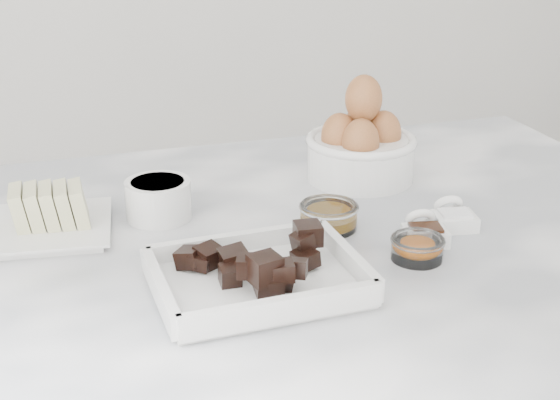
% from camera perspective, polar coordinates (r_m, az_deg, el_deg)
% --- Properties ---
extents(marble_slab, '(1.20, 0.80, 0.04)m').
position_cam_1_polar(marble_slab, '(1.02, -0.57, -3.88)').
color(marble_slab, white).
rests_on(marble_slab, cabinet).
extents(chocolate_dish, '(0.24, 0.19, 0.06)m').
position_cam_1_polar(chocolate_dish, '(0.88, -1.64, -5.18)').
color(chocolate_dish, white).
rests_on(chocolate_dish, marble_slab).
extents(butter_plate, '(0.18, 0.18, 0.06)m').
position_cam_1_polar(butter_plate, '(1.06, -16.81, -1.19)').
color(butter_plate, white).
rests_on(butter_plate, marble_slab).
extents(sugar_ramekin, '(0.09, 0.09, 0.05)m').
position_cam_1_polar(sugar_ramekin, '(1.07, -8.89, 0.16)').
color(sugar_ramekin, white).
rests_on(sugar_ramekin, marble_slab).
extents(egg_bowl, '(0.17, 0.17, 0.16)m').
position_cam_1_polar(egg_bowl, '(1.20, 5.94, 3.96)').
color(egg_bowl, white).
rests_on(egg_bowl, marble_slab).
extents(honey_bowl, '(0.08, 0.08, 0.03)m').
position_cam_1_polar(honey_bowl, '(1.03, 3.58, -1.15)').
color(honey_bowl, white).
rests_on(honey_bowl, marble_slab).
extents(zest_bowl, '(0.07, 0.07, 0.03)m').
position_cam_1_polar(zest_bowl, '(0.96, 10.01, -3.42)').
color(zest_bowl, white).
rests_on(zest_bowl, marble_slab).
extents(vanilla_spoon, '(0.06, 0.07, 0.04)m').
position_cam_1_polar(vanilla_spoon, '(1.01, 10.48, -2.24)').
color(vanilla_spoon, white).
rests_on(vanilla_spoon, marble_slab).
extents(salt_spoon, '(0.06, 0.07, 0.04)m').
position_cam_1_polar(salt_spoon, '(1.06, 12.53, -1.19)').
color(salt_spoon, white).
rests_on(salt_spoon, marble_slab).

